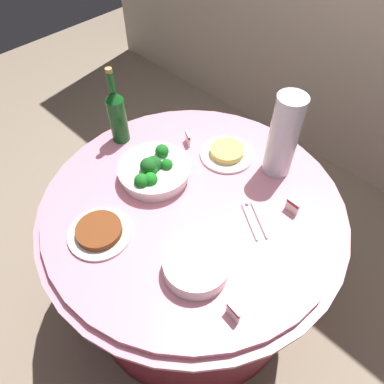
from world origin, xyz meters
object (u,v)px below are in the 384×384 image
(plate_stack, at_px, (196,266))
(label_placard_rear, at_px, (292,206))
(food_plate_stir_fry, at_px, (99,232))
(label_placard_mid, at_px, (233,313))
(food_plate_noodles, at_px, (227,153))
(serving_tongs, at_px, (254,219))
(decorative_fruit_vase, at_px, (283,138))
(label_placard_front, at_px, (188,138))
(wine_bottle, at_px, (117,115))
(broccoli_bowl, at_px, (154,171))

(plate_stack, relative_size, label_placard_rear, 3.82)
(food_plate_stir_fry, relative_size, label_placard_rear, 4.00)
(plate_stack, bearing_deg, label_placard_mid, -10.57)
(plate_stack, xyz_separation_m, food_plate_noodles, (-0.28, 0.47, -0.01))
(food_plate_stir_fry, relative_size, label_placard_mid, 4.00)
(serving_tongs, bearing_deg, label_placard_rear, 59.94)
(decorative_fruit_vase, height_order, serving_tongs, decorative_fruit_vase)
(label_placard_front, xyz_separation_m, label_placard_rear, (0.52, 0.00, 0.00))
(wine_bottle, distance_m, food_plate_stir_fry, 0.51)
(wine_bottle, relative_size, label_placard_mid, 6.11)
(broccoli_bowl, height_order, label_placard_mid, broccoli_bowl)
(label_placard_mid, height_order, label_placard_rear, same)
(broccoli_bowl, bearing_deg, plate_stack, -23.96)
(decorative_fruit_vase, bearing_deg, broccoli_bowl, -129.27)
(food_plate_noodles, bearing_deg, label_placard_front, -160.09)
(plate_stack, distance_m, serving_tongs, 0.29)
(plate_stack, distance_m, label_placard_front, 0.61)
(wine_bottle, distance_m, label_placard_rear, 0.78)
(food_plate_noodles, height_order, label_placard_front, label_placard_front)
(wine_bottle, distance_m, decorative_fruit_vase, 0.67)
(food_plate_stir_fry, bearing_deg, food_plate_noodles, 85.00)
(food_plate_stir_fry, bearing_deg, decorative_fruit_vase, 70.39)
(plate_stack, height_order, label_placard_rear, plate_stack)
(broccoli_bowl, distance_m, label_placard_mid, 0.61)
(food_plate_noodles, height_order, label_placard_rear, label_placard_rear)
(serving_tongs, relative_size, label_placard_mid, 2.88)
(food_plate_stir_fry, height_order, label_placard_mid, label_placard_mid)
(plate_stack, height_order, decorative_fruit_vase, decorative_fruit_vase)
(label_placard_front, bearing_deg, food_plate_noodles, 19.91)
(serving_tongs, relative_size, food_plate_stir_fry, 0.72)
(label_placard_front, xyz_separation_m, label_placard_mid, (0.63, -0.44, 0.00))
(food_plate_stir_fry, bearing_deg, label_placard_rear, 52.94)
(decorative_fruit_vase, xyz_separation_m, label_placard_rear, (0.17, -0.14, -0.13))
(plate_stack, height_order, label_placard_mid, plate_stack)
(wine_bottle, bearing_deg, label_placard_mid, -17.17)
(broccoli_bowl, bearing_deg, label_placard_rear, 26.45)
(plate_stack, xyz_separation_m, food_plate_stir_fry, (-0.33, -0.13, -0.01))
(broccoli_bowl, xyz_separation_m, decorative_fruit_vase, (0.31, 0.37, 0.12))
(label_placard_front, relative_size, label_placard_rear, 1.00)
(food_plate_noodles, distance_m, label_placard_rear, 0.36)
(decorative_fruit_vase, bearing_deg, label_placard_mid, -65.21)
(decorative_fruit_vase, xyz_separation_m, serving_tongs, (0.10, -0.26, -0.16))
(wine_bottle, xyz_separation_m, label_placard_mid, (0.85, -0.26, -0.10))
(serving_tongs, xyz_separation_m, label_placard_mid, (0.17, -0.32, 0.03))
(plate_stack, bearing_deg, label_placard_rear, 79.19)
(wine_bottle, height_order, label_placard_rear, wine_bottle)
(plate_stack, xyz_separation_m, label_placard_rear, (0.08, 0.41, 0.00))
(wine_bottle, distance_m, serving_tongs, 0.69)
(broccoli_bowl, distance_m, wine_bottle, 0.30)
(plate_stack, distance_m, label_placard_rear, 0.42)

